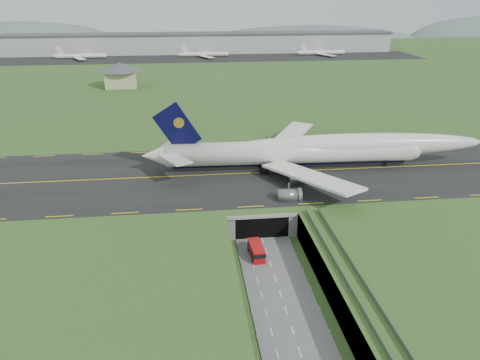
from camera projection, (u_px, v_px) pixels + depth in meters
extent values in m
plane|color=#335321|center=(268.00, 257.00, 97.37)|extent=(900.00, 900.00, 0.00)
cube|color=gray|center=(268.00, 245.00, 96.24)|extent=(800.00, 800.00, 6.00)
cube|color=slate|center=(275.00, 277.00, 90.42)|extent=(12.00, 75.00, 0.20)
cube|color=black|center=(247.00, 173.00, 125.47)|extent=(800.00, 44.00, 0.18)
cube|color=gray|center=(255.00, 196.00, 112.80)|extent=(16.00, 22.00, 1.00)
cube|color=gray|center=(226.00, 207.00, 112.98)|extent=(2.00, 22.00, 6.00)
cube|color=gray|center=(283.00, 204.00, 114.50)|extent=(2.00, 22.00, 6.00)
cube|color=black|center=(258.00, 217.00, 109.32)|extent=(12.00, 12.00, 5.00)
cube|color=#A8A8A3|center=(262.00, 216.00, 102.59)|extent=(17.00, 0.50, 0.80)
cube|color=#A8A8A3|center=(351.00, 281.00, 79.36)|extent=(3.00, 53.00, 0.50)
cube|color=gray|center=(344.00, 278.00, 78.93)|extent=(0.06, 53.00, 1.00)
cube|color=gray|center=(360.00, 277.00, 79.23)|extent=(0.06, 53.00, 1.00)
cylinder|color=#A8A8A3|center=(371.00, 333.00, 71.74)|extent=(0.90, 0.90, 5.60)
cylinder|color=#A8A8A3|center=(345.00, 287.00, 82.79)|extent=(0.90, 0.90, 5.60)
cylinder|color=#A8A8A3|center=(326.00, 252.00, 93.83)|extent=(0.90, 0.90, 5.60)
cylinder|color=white|center=(290.00, 152.00, 126.37)|extent=(67.20, 8.70, 6.31)
sphere|color=white|center=(410.00, 149.00, 128.92)|extent=(6.40, 6.40, 6.18)
cone|color=white|center=(154.00, 156.00, 123.60)|extent=(7.11, 6.23, 5.99)
ellipsoid|color=white|center=(356.00, 145.00, 127.22)|extent=(71.64, 8.35, 6.62)
ellipsoid|color=black|center=(407.00, 146.00, 128.55)|extent=(4.51, 2.92, 2.21)
cylinder|color=black|center=(290.00, 161.00, 127.29)|extent=(63.72, 4.92, 2.65)
cube|color=white|center=(287.00, 138.00, 141.46)|extent=(21.52, 28.69, 2.65)
cube|color=white|center=(178.00, 141.00, 130.33)|extent=(9.27, 11.61, 1.01)
cube|color=white|center=(310.00, 177.00, 112.32)|extent=(19.94, 29.32, 2.65)
cube|color=white|center=(175.00, 159.00, 116.66)|extent=(8.74, 11.70, 1.01)
cube|color=black|center=(177.00, 128.00, 121.32)|extent=(12.55, 1.04, 13.95)
cylinder|color=gold|center=(179.00, 123.00, 120.80)|extent=(2.78, 0.79, 2.76)
cylinder|color=slate|center=(286.00, 155.00, 136.59)|extent=(5.24, 3.43, 3.25)
cylinder|color=slate|center=(266.00, 145.00, 145.80)|extent=(5.24, 3.43, 3.25)
cylinder|color=slate|center=(299.00, 179.00, 119.29)|extent=(5.24, 3.43, 3.25)
cylinder|color=slate|center=(288.00, 196.00, 109.37)|extent=(5.24, 3.43, 3.25)
cylinder|color=black|center=(385.00, 164.00, 130.06)|extent=(1.10, 0.53, 1.08)
cube|color=black|center=(274.00, 167.00, 127.62)|extent=(6.16, 7.11, 1.38)
cube|color=#BC0C0E|center=(256.00, 251.00, 96.88)|extent=(2.92, 6.81, 2.66)
cube|color=black|center=(256.00, 248.00, 96.68)|extent=(2.98, 6.90, 0.89)
cube|color=black|center=(256.00, 255.00, 97.30)|extent=(2.71, 6.35, 0.44)
cylinder|color=black|center=(253.00, 261.00, 95.05)|extent=(0.36, 0.82, 0.80)
cylinder|color=black|center=(249.00, 250.00, 99.10)|extent=(0.36, 0.82, 0.80)
cylinder|color=black|center=(264.00, 260.00, 95.44)|extent=(0.36, 0.82, 0.80)
cylinder|color=black|center=(259.00, 249.00, 99.49)|extent=(0.36, 0.82, 0.80)
cube|color=#B9B085|center=(121.00, 79.00, 238.05)|extent=(16.47, 16.47, 8.15)
cone|color=#4C4C51|center=(120.00, 67.00, 235.76)|extent=(24.16, 24.16, 4.08)
cube|color=#B2B2B2|center=(203.00, 43.00, 368.55)|extent=(300.00, 22.00, 15.00)
cube|color=#4C4C51|center=(202.00, 33.00, 365.74)|extent=(302.00, 24.00, 1.20)
cube|color=black|center=(205.00, 58.00, 343.68)|extent=(320.00, 50.00, 0.08)
cylinder|color=white|center=(80.00, 56.00, 337.74)|extent=(34.00, 3.20, 3.20)
cylinder|color=white|center=(204.00, 54.00, 347.49)|extent=(34.00, 3.20, 3.20)
cylinder|color=white|center=(322.00, 52.00, 357.29)|extent=(34.00, 3.20, 3.20)
ellipsoid|color=slate|center=(21.00, 50.00, 475.18)|extent=(220.00, 77.00, 56.00)
ellipsoid|color=slate|center=(308.00, 46.00, 507.89)|extent=(260.00, 91.00, 44.00)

